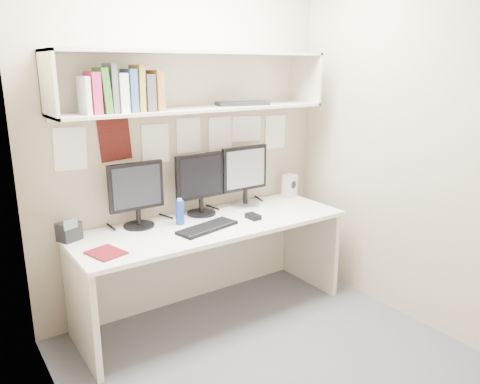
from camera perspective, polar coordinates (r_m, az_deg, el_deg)
floor at (r=3.23m, az=2.97°, el=-19.25°), size 2.40×2.00×0.01m
wall_back at (r=3.55m, az=-6.60°, el=6.55°), size 2.40×0.02×2.60m
wall_front at (r=2.04m, az=20.70°, el=-0.70°), size 2.40×0.02×2.60m
wall_left at (r=2.22m, az=-22.08°, el=0.36°), size 0.02×2.00×2.60m
wall_right at (r=3.57m, az=18.88°, el=5.89°), size 0.02×2.00×2.60m
desk at (r=3.52m, az=-3.43°, el=-9.34°), size 2.00×0.70×0.73m
overhead_hutch at (r=3.39m, az=-5.68°, el=13.31°), size 2.00×0.38×0.40m
pinned_papers at (r=3.55m, az=-6.53°, el=5.75°), size 1.92×0.01×0.48m
monitor_left at (r=3.31m, az=-12.49°, el=-0.00°), size 0.39×0.22×0.46m
monitor_center at (r=3.52m, az=-4.89°, el=1.27°), size 0.40×0.22×0.47m
monitor_right at (r=3.73m, az=0.58°, el=2.23°), size 0.41×0.23×0.48m
keyboard at (r=3.25m, az=-4.00°, el=-4.35°), size 0.48×0.26×0.02m
mouse at (r=3.46m, az=1.61°, el=-3.00°), size 0.07×0.12×0.04m
speaker at (r=4.04m, az=6.07°, el=0.77°), size 0.12×0.12×0.19m
blue_bottle at (r=3.34m, az=-7.34°, el=-2.45°), size 0.06×0.06×0.19m
maroon_notebook at (r=2.95m, az=-16.03°, el=-7.14°), size 0.23×0.26×0.01m
desk_phone at (r=3.22m, az=-20.11°, el=-4.49°), size 0.16×0.16×0.16m
book_stack at (r=3.07m, az=-14.12°, el=11.82°), size 0.50×0.18×0.30m
hutch_tray at (r=3.53m, az=0.29°, el=10.75°), size 0.41×0.23×0.03m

